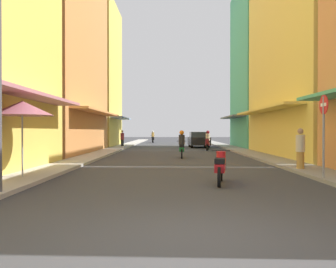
{
  "coord_description": "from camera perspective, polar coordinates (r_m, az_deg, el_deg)",
  "views": [
    {
      "loc": [
        -0.34,
        -5.11,
        1.56
      ],
      "look_at": [
        -0.56,
        21.72,
        1.31
      ],
      "focal_mm": 37.9,
      "sensor_mm": 36.0,
      "label": 1
    }
  ],
  "objects": [
    {
      "name": "street_sign_no_entry",
      "position": [
        11.81,
        23.75,
        1.27
      ],
      "size": [
        0.07,
        0.6,
        2.65
      ],
      "color": "gray",
      "rests_on": "ground"
    },
    {
      "name": "ground_plane",
      "position": [
        28.18,
        1.16,
        -2.63
      ],
      "size": [
        118.93,
        118.93,
        0.0
      ],
      "primitive_type": "plane",
      "color": "#38383A"
    },
    {
      "name": "pedestrian_midway",
      "position": [
        14.34,
        20.52,
        -2.43
      ],
      "size": [
        0.34,
        0.34,
        1.65
      ],
      "color": "#BF8C3F",
      "rests_on": "ground"
    },
    {
      "name": "pedestrian_crossing",
      "position": [
        33.0,
        -7.37,
        -0.78
      ],
      "size": [
        0.34,
        0.34,
        1.61
      ],
      "color": "#262628",
      "rests_on": "ground"
    },
    {
      "name": "motorbike_green",
      "position": [
        20.2,
        2.22,
        -1.89
      ],
      "size": [
        0.55,
        1.81,
        1.58
      ],
      "color": "black",
      "rests_on": "ground"
    },
    {
      "name": "sidewalk_right",
      "position": [
        28.67,
        11.1,
        -2.47
      ],
      "size": [
        1.54,
        62.06,
        0.12
      ],
      "primitive_type": "cube",
      "color": "gray",
      "rests_on": "ground"
    },
    {
      "name": "sidewalk_left",
      "position": [
        28.55,
        -8.82,
        -2.48
      ],
      "size": [
        1.54,
        62.06,
        0.12
      ],
      "primitive_type": "cube",
      "color": "#ADA89E",
      "rests_on": "ground"
    },
    {
      "name": "vendor_umbrella",
      "position": [
        11.94,
        -22.4,
        3.84
      ],
      "size": [
        1.93,
        1.93,
        2.48
      ],
      "color": "#99999E",
      "rests_on": "ground"
    },
    {
      "name": "motorbike_maroon",
      "position": [
        28.13,
        6.4,
        -1.21
      ],
      "size": [
        0.6,
        1.79,
        1.58
      ],
      "color": "black",
      "rests_on": "ground"
    },
    {
      "name": "building_left_mid",
      "position": [
        25.93,
        -18.85,
        12.72
      ],
      "size": [
        7.05,
        11.92,
        14.1
      ],
      "color": "#D88C4C",
      "rests_on": "ground"
    },
    {
      "name": "building_left_far",
      "position": [
        36.13,
        -13.1,
        9.12
      ],
      "size": [
        7.05,
        8.1,
        13.93
      ],
      "color": "#EFD159",
      "rests_on": "ground"
    },
    {
      "name": "parked_car",
      "position": [
        33.11,
        4.96,
        -0.88
      ],
      "size": [
        1.87,
        4.15,
        1.45
      ],
      "color": "black",
      "rests_on": "ground"
    },
    {
      "name": "motorbike_black",
      "position": [
        45.37,
        -2.46,
        -0.55
      ],
      "size": [
        0.55,
        1.81,
        1.58
      ],
      "color": "black",
      "rests_on": "ground"
    },
    {
      "name": "building_right_mid",
      "position": [
        23.61,
        23.51,
        11.73
      ],
      "size": [
        7.05,
        12.46,
        12.33
      ],
      "color": "#EFD159",
      "rests_on": "ground"
    },
    {
      "name": "building_right_far",
      "position": [
        33.85,
        16.23,
        10.28
      ],
      "size": [
        7.05,
        8.21,
        14.61
      ],
      "color": "#4CB28C",
      "rests_on": "ground"
    },
    {
      "name": "motorbike_red",
      "position": [
        10.52,
        8.42,
        -5.21
      ],
      "size": [
        0.6,
        1.79,
        0.96
      ],
      "color": "black",
      "rests_on": "ground"
    }
  ]
}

